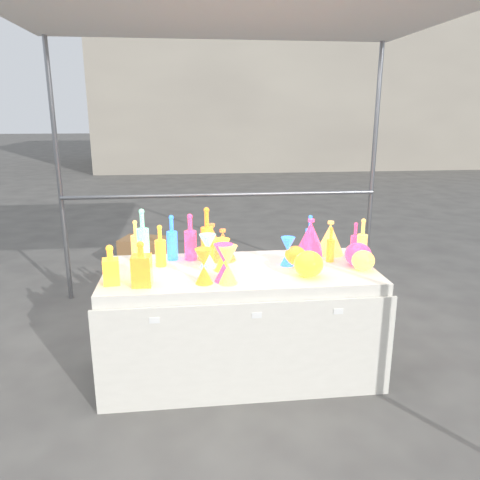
{
  "coord_description": "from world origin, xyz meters",
  "views": [
    {
      "loc": [
        -0.35,
        -2.96,
        1.76
      ],
      "look_at": [
        0.0,
        0.0,
        0.95
      ],
      "focal_mm": 35.0,
      "sensor_mm": 36.0,
      "label": 1
    }
  ],
  "objects": [
    {
      "name": "bottle_5",
      "position": [
        -0.65,
        0.2,
        0.94
      ],
      "size": [
        0.09,
        0.09,
        0.39
      ],
      "primitive_type": null,
      "rotation": [
        0.0,
        0.0,
        -0.13
      ],
      "color": "#C62769",
      "rests_on": "display_table"
    },
    {
      "name": "bottle_10",
      "position": [
        0.83,
        0.12,
        0.88
      ],
      "size": [
        0.07,
        0.07,
        0.27
      ],
      "primitive_type": null,
      "rotation": [
        0.0,
        0.0,
        -0.14
      ],
      "color": "#2043BB",
      "rests_on": "display_table"
    },
    {
      "name": "lampshade_1",
      "position": [
        -0.1,
        0.21,
        0.86
      ],
      "size": [
        0.21,
        0.21,
        0.23
      ],
      "primitive_type": null,
      "rotation": [
        0.0,
        0.0,
        -0.14
      ],
      "color": "gold",
      "rests_on": "display_table"
    },
    {
      "name": "decanter_1",
      "position": [
        -0.62,
        -0.24,
        0.89
      ],
      "size": [
        0.12,
        0.12,
        0.28
      ],
      "primitive_type": null,
      "rotation": [
        0.0,
        0.0,
        -0.05
      ],
      "color": "gold",
      "rests_on": "display_table"
    },
    {
      "name": "bottle_9",
      "position": [
        0.65,
        0.09,
        0.87
      ],
      "size": [
        0.06,
        0.06,
        0.25
      ],
      "primitive_type": null,
      "rotation": [
        0.0,
        0.0,
        0.13
      ],
      "color": "gold",
      "rests_on": "display_table"
    },
    {
      "name": "lampshade_2",
      "position": [
        0.56,
        0.28,
        0.88
      ],
      "size": [
        0.29,
        0.29,
        0.26
      ],
      "primitive_type": null,
      "rotation": [
        0.0,
        0.0,
        -0.36
      ],
      "color": "#2043BB",
      "rests_on": "display_table"
    },
    {
      "name": "bottle_2",
      "position": [
        -0.21,
        0.16,
        0.95
      ],
      "size": [
        0.11,
        0.11,
        0.39
      ],
      "primitive_type": null,
      "rotation": [
        0.0,
        0.0,
        -0.3
      ],
      "color": "gold",
      "rests_on": "display_table"
    },
    {
      "name": "cardboard_box_flat",
      "position": [
        0.89,
        2.21,
        0.03
      ],
      "size": [
        0.85,
        0.66,
        0.07
      ],
      "primitive_type": "cube",
      "rotation": [
        0.0,
        0.0,
        -0.14
      ],
      "color": "#A4754A",
      "rests_on": "ground"
    },
    {
      "name": "bottle_3",
      "position": [
        -0.32,
        0.24,
        0.92
      ],
      "size": [
        0.1,
        0.1,
        0.33
      ],
      "primitive_type": null,
      "rotation": [
        0.0,
        0.0,
        0.18
      ],
      "color": "#2043BB",
      "rests_on": "display_table"
    },
    {
      "name": "cardboard_box_closed",
      "position": [
        -0.85,
        2.32,
        0.18
      ],
      "size": [
        0.59,
        0.51,
        0.37
      ],
      "primitive_type": "cube",
      "rotation": [
        0.0,
        0.0,
        -0.33
      ],
      "color": "#A4754A",
      "rests_on": "ground"
    },
    {
      "name": "bottle_8",
      "position": [
        0.55,
        0.3,
        0.9
      ],
      "size": [
        0.09,
        0.09,
        0.29
      ],
      "primitive_type": null,
      "rotation": [
        0.0,
        0.0,
        0.44
      ],
      "color": "#198B44",
      "rests_on": "display_table"
    },
    {
      "name": "decanter_0",
      "position": [
        -0.81,
        -0.19,
        0.87
      ],
      "size": [
        0.11,
        0.11,
        0.25
      ],
      "primitive_type": null,
      "rotation": [
        0.0,
        0.0,
        0.14
      ],
      "color": "red",
      "rests_on": "display_table"
    },
    {
      "name": "globe_3",
      "position": [
        0.81,
        -0.03,
        0.82
      ],
      "size": [
        0.21,
        0.21,
        0.14
      ],
      "primitive_type": null,
      "rotation": [
        0.0,
        0.0,
        -0.16
      ],
      "color": "#2043BB",
      "rests_on": "display_table"
    },
    {
      "name": "hourglass_4",
      "position": [
        -0.12,
        -0.02,
        0.86
      ],
      "size": [
        0.14,
        0.14,
        0.22
      ],
      "primitive_type": null,
      "rotation": [
        0.0,
        0.0,
        0.35
      ],
      "color": "red",
      "rests_on": "display_table"
    },
    {
      "name": "canopy_tent",
      "position": [
        0.0,
        0.01,
        2.38
      ],
      "size": [
        3.15,
        3.15,
        2.46
      ],
      "color": "gray",
      "rests_on": "ground"
    },
    {
      "name": "bottle_11",
      "position": [
        0.86,
        0.04,
        0.91
      ],
      "size": [
        0.08,
        0.08,
        0.31
      ],
      "primitive_type": null,
      "rotation": [
        0.0,
        0.0,
        0.19
      ],
      "color": "#116D5C",
      "rests_on": "display_table"
    },
    {
      "name": "display_table",
      "position": [
        0.0,
        -0.01,
        0.37
      ],
      "size": [
        1.84,
        0.83,
        0.75
      ],
      "color": "white",
      "rests_on": "ground"
    },
    {
      "name": "background_building",
      "position": [
        4.0,
        14.0,
        3.0
      ],
      "size": [
        14.0,
        6.0,
        6.0
      ],
      "primitive_type": "cube",
      "color": "#B2A794",
      "rests_on": "ground"
    },
    {
      "name": "hourglass_1",
      "position": [
        -0.13,
        -0.23,
        0.87
      ],
      "size": [
        0.15,
        0.15,
        0.24
      ],
      "primitive_type": null,
      "rotation": [
        0.0,
        0.0,
        0.32
      ],
      "color": "#2043BB",
      "rests_on": "display_table"
    },
    {
      "name": "lampshade_0",
      "position": [
        -0.17,
        0.26,
        0.88
      ],
      "size": [
        0.26,
        0.26,
        0.25
      ],
      "primitive_type": null,
      "rotation": [
        0.0,
        0.0,
        -0.25
      ],
      "color": "gold",
      "rests_on": "display_table"
    },
    {
      "name": "globe_0",
      "position": [
        0.41,
        -0.21,
        0.83
      ],
      "size": [
        0.24,
        0.24,
        0.15
      ],
      "primitive_type": null,
      "rotation": [
        0.0,
        0.0,
        0.35
      ],
      "color": "red",
      "rests_on": "display_table"
    },
    {
      "name": "hourglass_2",
      "position": [
        -0.11,
        -0.26,
        0.87
      ],
      "size": [
        0.16,
        0.16,
        0.24
      ],
      "primitive_type": null,
      "rotation": [
        0.0,
        0.0,
        0.43
      ],
      "color": "#116D5C",
      "rests_on": "display_table"
    },
    {
      "name": "hourglass_5",
      "position": [
        0.33,
        0.04,
        0.85
      ],
      "size": [
        0.1,
        0.1,
        0.2
      ],
      "primitive_type": null,
      "rotation": [
        0.0,
        0.0,
        0.03
      ],
      "color": "#198B44",
      "rests_on": "display_table"
    },
    {
      "name": "hourglass_3",
      "position": [
        -0.21,
        0.06,
        0.86
      ],
      "size": [
        0.15,
        0.15,
        0.23
      ],
      "primitive_type": null,
      "rotation": [
        0.0,
        0.0,
        0.35
      ],
      "color": "#C62769",
      "rests_on": "display_table"
    },
    {
      "name": "globe_2",
      "position": [
        0.39,
        0.04,
        0.81
      ],
      "size": [
        0.19,
        0.19,
        0.12
      ],
      "primitive_type": null,
      "rotation": [
        0.0,
        0.0,
        -0.34
      ],
      "color": "gold",
      "rests_on": "display_table"
    },
    {
      "name": "bottle_1",
      "position": [
        -0.45,
        0.26,
        0.91
      ],
      "size": [
        0.08,
        0.08,
        0.32
      ],
      "primitive_type": null,
      "rotation": [
        0.0,
        0.0,
        -0.04
      ],
      "color": "#198B44",
      "rests_on": "display_table"
    },
    {
      "name": "hourglass_0",
      "position": [
        -0.25,
        -0.25,
        0.86
      ],
      "size": [
        0.14,
        0.14,
        0.22
      ],
      "primitive_type": null,
      "rotation": [
        0.0,
        0.0,
        0.38
      ],
      "color": "gold",
      "rests_on": "display_table"
    },
    {
      "name": "lampshade_3",
      "position": [
        0.7,
        0.27,
        0.87
      ],
      "size": [
        0.26,
        0.26,
        0.25
      ],
      "primitive_type": null,
      "rotation": [
        0.0,
        0.0,
        -0.29
      ],
      "color": "#116D5C",
      "rests_on": "display_table"
    },
    {
      "name": "ground",
      "position": [
        0.0,
        0.0,
        0.0
      ],
      "size": [
        80.0,
        80.0,
        0.0
      ],
      "primitive_type": "plane",
      "color": "slate",
      "rests_on": "ground"
    },
    {
      "name": "bottle_0",
      "position": [
        -0.53,
        0.12,
        0.89
      ],
      "size": [
        0.1,
        0.1,
        0.29
      ],
      "primitive_type": null,
      "rotation": [
        0.0,
        0.0,
        0.4
      ],
      "color": "red",
      "rests_on": "display_table"
    },
    {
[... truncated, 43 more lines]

